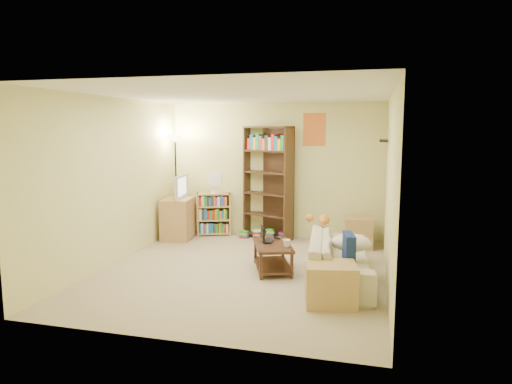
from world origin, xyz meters
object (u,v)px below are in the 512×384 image
side_table (358,232)px  sofa (340,258)px  tv_stand (178,218)px  mug (287,243)px  floor_lamp (175,156)px  coffee_table (273,253)px  television (177,187)px  desk_fan (215,181)px  short_bookshelf (214,214)px  laptop (271,240)px  tabby_cat (322,219)px  end_cabinet (331,284)px  tall_bookshelf (268,180)px

side_table → sofa: bearing=-95.9°
side_table → tv_stand: bearing=-176.8°
mug → floor_lamp: bearing=144.5°
coffee_table → floor_lamp: (-2.22, 1.62, 1.28)m
television → desk_fan: desk_fan is taller
short_bookshelf → desk_fan: size_ratio=1.91×
laptop → mug: 0.38m
tabby_cat → short_bookshelf: bearing=149.1°
side_table → tabby_cat: bearing=-116.4°
short_bookshelf → desk_fan: (0.05, -0.04, 0.64)m
sofa → coffee_table: sofa is taller
tabby_cat → mug: 0.84m
television → end_cabinet: (3.05, -2.53, -0.73)m
short_bookshelf → end_cabinet: bearing=-71.0°
sofa → tabby_cat: tabby_cat is taller
tabby_cat → desk_fan: bearing=149.5°
laptop → side_table: bearing=-43.2°
tv_stand → mug: bearing=-41.6°
coffee_table → end_cabinet: (0.93, -1.07, -0.01)m
floor_lamp → desk_fan: bearing=18.9°
tv_stand → desk_fan: size_ratio=1.78×
desk_fan → floor_lamp: size_ratio=0.22×
television → side_table: television is taller
short_bookshelf → end_cabinet: 3.89m
television → coffee_table: bearing=-132.2°
coffee_table → tall_bookshelf: bearing=84.9°
mug → short_bookshelf: 2.71m
short_bookshelf → television: bearing=-161.7°
desk_fan → end_cabinet: 3.91m
end_cabinet → tabby_cat: bearing=100.2°
television → floor_lamp: floor_lamp is taller
short_bookshelf → coffee_table: bearing=-71.5°
tv_stand → end_cabinet: size_ratio=1.30×
television → side_table: bearing=-94.6°
tabby_cat → floor_lamp: floor_lamp is taller
television → end_cabinet: bearing=-137.4°
mug → tall_bookshelf: bearing=110.0°
coffee_table → short_bookshelf: short_bookshelf is taller
coffee_table → tv_stand: size_ratio=1.34×
tabby_cat → television: bearing=162.4°
tall_bookshelf → short_bookshelf: (-1.07, 0.00, -0.69)m
desk_fan → short_bookshelf: bearing=136.8°
mug → floor_lamp: 3.19m
sofa → mug: sofa is taller
television → short_bookshelf: television is taller
sofa → mug: size_ratio=13.46×
tv_stand → television: 0.59m
short_bookshelf → floor_lamp: (-0.64, -0.28, 1.12)m
coffee_table → television: (-2.12, 1.45, 0.72)m
floor_lamp → side_table: floor_lamp is taller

